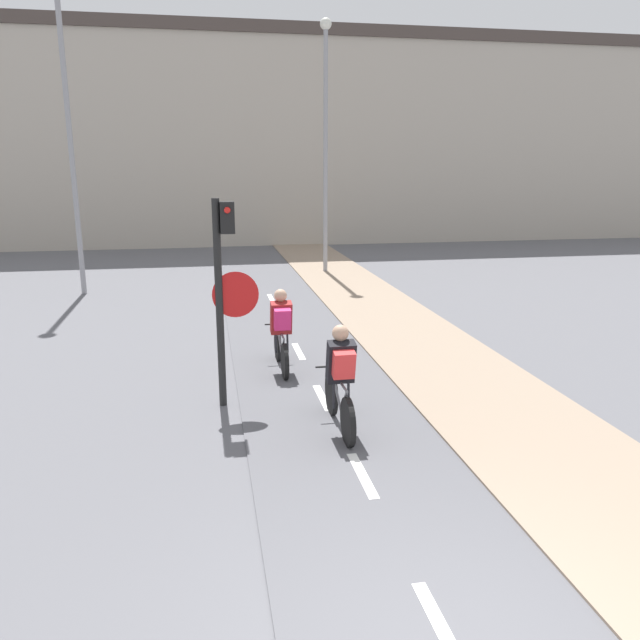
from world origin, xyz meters
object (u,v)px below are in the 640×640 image
object	(u,v)px
traffic_light_pole	(225,280)
street_lamp_far	(67,110)
cyclist_near	(340,381)
cyclist_far	(281,332)
street_lamp_sidewalk	(326,125)

from	to	relation	value
traffic_light_pole	street_lamp_far	bearing A→B (deg)	111.76
traffic_light_pole	cyclist_near	world-z (taller)	traffic_light_pole
cyclist_near	cyclist_far	distance (m)	2.71
street_lamp_sidewalk	cyclist_near	distance (m)	13.49
traffic_light_pole	street_lamp_sidewalk	bearing A→B (deg)	72.27
street_lamp_far	street_lamp_sidewalk	xyz separation A→B (m)	(7.32, 2.31, -0.16)
traffic_light_pole	cyclist_far	size ratio (longest dim) A/B	1.84
cyclist_near	cyclist_far	bearing A→B (deg)	99.90
street_lamp_far	traffic_light_pole	bearing A→B (deg)	-68.24
street_lamp_sidewalk	cyclist_far	distance (m)	11.13
traffic_light_pole	street_lamp_far	distance (m)	10.30
traffic_light_pole	cyclist_near	distance (m)	2.23
street_lamp_far	cyclist_far	world-z (taller)	street_lamp_far
street_lamp_sidewalk	cyclist_far	xyz separation A→B (m)	(-2.69, -10.02, -4.03)
cyclist_near	cyclist_far	size ratio (longest dim) A/B	1.03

